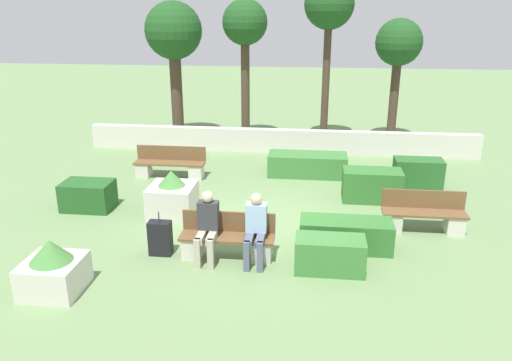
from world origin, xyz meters
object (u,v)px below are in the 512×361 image
tree_center_left (245,28)px  tree_center_right (329,9)px  planter_corner_right (53,269)px  tree_rightmost (399,46)px  person_seated_woman (256,226)px  bench_right_side (170,166)px  planter_corner_left (172,197)px  tree_leftmost (174,35)px  bench_front (227,241)px  person_seated_man (207,224)px  suitcase (160,238)px  bench_left_side (423,217)px

tree_center_left → tree_center_right: bearing=0.5°
planter_corner_right → tree_rightmost: bearing=57.0°
person_seated_woman → planter_corner_right: person_seated_woman is taller
bench_right_side → tree_rightmost: bearing=24.5°
planter_corner_left → tree_leftmost: tree_leftmost is taller
bench_front → person_seated_man: person_seated_man is taller
suitcase → tree_leftmost: bearing=102.8°
tree_leftmost → tree_rightmost: (7.50, 0.39, -0.33)m
bench_right_side → person_seated_woman: bearing=-68.0°
person_seated_man → tree_center_left: tree_center_left is taller
person_seated_man → bench_front: bearing=21.8°
bench_front → tree_rightmost: bearing=65.0°
planter_corner_left → tree_leftmost: (-1.69, 6.82, 3.15)m
person_seated_woman → tree_center_left: bearing=98.9°
tree_center_right → bench_right_side: bearing=-134.8°
suitcase → tree_center_left: bearing=87.0°
tree_leftmost → planter_corner_left: bearing=-76.1°
suitcase → tree_center_right: 10.17m
bench_left_side → person_seated_woman: (-3.35, -1.76, 0.41)m
bench_front → tree_center_left: (-0.83, 8.69, 3.50)m
tree_center_left → planter_corner_left: bearing=-96.3°
bench_right_side → tree_leftmost: 5.44m
planter_corner_left → bench_left_side: bearing=-2.6°
tree_center_right → planter_corner_left: bearing=-116.9°
bench_right_side → tree_center_right: tree_center_right is taller
bench_left_side → tree_center_right: bearing=109.8°
suitcase → tree_leftmost: tree_leftmost is taller
bench_left_side → suitcase: 5.45m
bench_front → suitcase: 1.29m
bench_front → planter_corner_left: planter_corner_left is taller
tree_rightmost → suitcase: bearing=-121.2°
person_seated_woman → tree_rightmost: bearing=68.2°
planter_corner_left → tree_center_right: size_ratio=0.20×
tree_center_left → person_seated_man: bearing=-86.8°
person_seated_man → person_seated_woman: bearing=0.0°
person_seated_woman → planter_corner_right: bearing=-156.8°
person_seated_woman → tree_leftmost: bearing=113.4°
person_seated_man → planter_corner_left: person_seated_man is taller
bench_front → suitcase: suitcase is taller
planter_corner_right → tree_center_right: 11.89m
tree_rightmost → planter_corner_left: bearing=-128.9°
bench_front → bench_left_side: 4.23m
bench_right_side → planter_corner_right: planter_corner_right is taller
bench_left_side → planter_corner_right: bearing=-150.5°
planter_corner_right → suitcase: (1.37, 1.47, -0.07)m
bench_left_side → planter_corner_left: bearing=-178.7°
bench_front → person_seated_woman: size_ratio=1.34×
person_seated_man → tree_rightmost: (4.58, 9.22, 2.52)m
bench_left_side → tree_rightmost: tree_rightmost is taller
bench_left_side → planter_corner_left: planter_corner_left is taller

